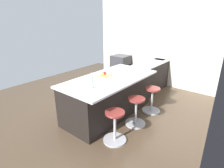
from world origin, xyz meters
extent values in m
plane|color=brown|center=(0.00, 0.00, 0.00)|extent=(7.31, 7.31, 0.00)
cube|color=silver|center=(-2.81, 0.00, 1.45)|extent=(0.12, 5.02, 2.91)
cylinder|color=white|center=(-2.74, -0.38, 2.12)|extent=(0.03, 0.28, 0.28)
cube|color=black|center=(-2.46, 0.04, 0.43)|extent=(2.18, 0.60, 0.86)
cube|color=silver|center=(-2.46, 0.04, 0.88)|extent=(2.18, 0.60, 0.03)
cube|color=#38383D|center=(-2.73, 0.04, 0.83)|extent=(0.44, 0.36, 0.12)
cylinder|color=#B7B7BC|center=(-2.73, -0.11, 1.03)|extent=(0.02, 0.02, 0.28)
cube|color=#38383D|center=(-2.46, -1.40, 0.43)|extent=(0.60, 0.60, 0.86)
cube|color=black|center=(-2.46, -1.09, 0.39)|extent=(0.44, 0.01, 0.32)
cube|color=black|center=(-0.08, -0.01, 0.44)|extent=(2.26, 0.95, 0.88)
cube|color=silver|center=(-0.08, 0.04, 0.90)|extent=(2.32, 1.15, 0.04)
cylinder|color=#B7B7BC|center=(-0.81, 0.75, 0.01)|extent=(0.44, 0.44, 0.03)
cylinder|color=#B7B7BC|center=(-0.81, 0.75, 0.30)|extent=(0.05, 0.05, 0.56)
cylinder|color=maroon|center=(-0.81, 0.75, 0.60)|extent=(0.36, 0.36, 0.04)
cylinder|color=#B7B7BC|center=(-0.08, 0.75, 0.01)|extent=(0.44, 0.44, 0.03)
cylinder|color=#B7B7BC|center=(-0.08, 0.75, 0.30)|extent=(0.05, 0.05, 0.56)
cylinder|color=maroon|center=(-0.08, 0.75, 0.60)|extent=(0.36, 0.36, 0.04)
cylinder|color=#B7B7BC|center=(0.65, 0.75, 0.01)|extent=(0.44, 0.44, 0.03)
cylinder|color=#B7B7BC|center=(0.65, 0.75, 0.30)|extent=(0.05, 0.05, 0.56)
cylinder|color=maroon|center=(0.65, 0.75, 0.60)|extent=(0.36, 0.36, 0.04)
cube|color=tan|center=(-0.11, -0.15, 0.93)|extent=(0.36, 0.24, 0.02)
sphere|color=gold|center=(-0.03, -0.14, 0.98)|extent=(0.07, 0.07, 0.07)
sphere|color=red|center=(-0.14, -0.18, 0.97)|extent=(0.07, 0.07, 0.07)
cylinder|color=silver|center=(0.64, 0.18, 1.03)|extent=(0.06, 0.06, 0.22)
cylinder|color=silver|center=(0.64, 0.18, 1.18)|extent=(0.03, 0.03, 0.08)
cylinder|color=#B7B7BC|center=(0.64, 0.18, 1.22)|extent=(0.03, 0.03, 0.02)
camera|label=1|loc=(2.94, 2.52, 2.23)|focal=29.32mm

